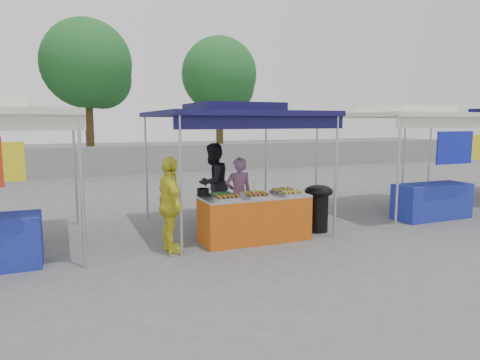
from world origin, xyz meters
name	(u,v)px	position (x,y,z in m)	size (l,w,h in m)	color
ground_plane	(252,239)	(0.00, 0.00, 0.00)	(80.00, 80.00, 0.00)	#5B5A5D
back_wall	(145,160)	(0.00, 11.00, 0.60)	(40.00, 0.25, 1.20)	gray
main_canopy	(233,113)	(0.00, 0.97, 2.37)	(3.20, 3.20, 2.57)	silver
neighbor_stall_right	(415,147)	(4.50, 0.57, 1.60)	(3.20, 3.20, 2.57)	silver
tree_1	(90,68)	(-1.90, 12.88, 4.51)	(3.84, 3.84, 6.60)	#413419
tree_2	(222,78)	(4.30, 13.23, 4.35)	(3.73, 3.70, 6.37)	#413419
vendor_table	(255,218)	(0.00, -0.10, 0.43)	(2.00, 0.80, 0.85)	#C35311
food_tray_fl	(228,198)	(-0.63, -0.33, 0.88)	(0.42, 0.30, 0.07)	silver
food_tray_fm	(258,196)	(-0.05, -0.33, 0.88)	(0.42, 0.30, 0.07)	silver
food_tray_fr	(292,193)	(0.64, -0.34, 0.88)	(0.42, 0.30, 0.07)	silver
food_tray_bl	(221,195)	(-0.61, 0.01, 0.88)	(0.42, 0.30, 0.07)	silver
food_tray_bm	(254,193)	(0.01, -0.03, 0.88)	(0.42, 0.30, 0.07)	silver
food_tray_br	(283,191)	(0.63, -0.02, 0.88)	(0.42, 0.30, 0.07)	silver
cooking_pot	(203,192)	(-0.88, 0.27, 0.92)	(0.22, 0.22, 0.13)	black
skewer_cup	(254,194)	(-0.08, -0.25, 0.90)	(0.08, 0.08, 0.10)	silver
wok_burner	(318,204)	(1.46, 0.01, 0.56)	(0.57, 0.57, 0.95)	black
crate_left	(219,229)	(-0.49, 0.47, 0.14)	(0.45, 0.32, 0.27)	#1421A3
crate_right	(262,224)	(0.44, 0.47, 0.14)	(0.48, 0.34, 0.29)	#1421A3
crate_stacked	(263,210)	(0.44, 0.47, 0.43)	(0.45, 0.32, 0.27)	#1421A3
vendor_woman	(239,195)	(-0.01, 0.65, 0.75)	(0.55, 0.36, 1.50)	#8A5878
helper_man	(213,183)	(-0.21, 1.64, 0.87)	(0.85, 0.66, 1.74)	black
customer_person	(170,205)	(-1.61, -0.21, 0.81)	(0.95, 0.40, 1.63)	yellow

